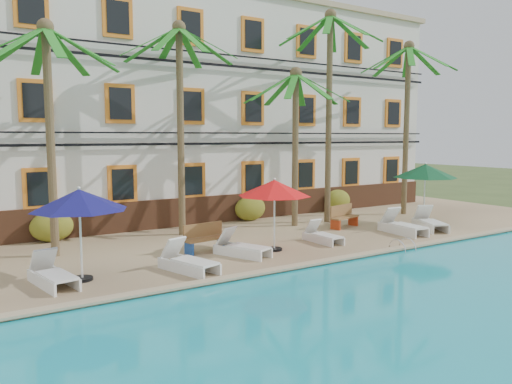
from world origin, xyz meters
TOP-DOWN VIEW (x-y plane):
  - ground at (0.00, 0.00)m, footprint 100.00×100.00m
  - pool_deck at (0.00, 5.00)m, footprint 30.00×12.00m
  - pool_coping at (0.00, -0.90)m, footprint 30.00×0.35m
  - hotel_building at (0.00, 9.98)m, footprint 25.40×6.44m
  - palm_a at (-7.55, 4.27)m, footprint 4.41×4.41m
  - palm_b at (-2.74, 5.30)m, footprint 4.41×4.41m
  - palm_c at (2.07, 4.53)m, footprint 4.41×4.41m
  - palm_d at (3.85, 4.51)m, footprint 4.41×4.41m
  - palm_e at (8.49, 4.26)m, footprint 4.41×4.41m
  - shrub_left at (-7.22, 6.60)m, footprint 1.50×0.90m
  - shrub_mid at (1.14, 6.60)m, footprint 1.50×0.90m
  - shrub_right at (6.29, 6.60)m, footprint 1.50×0.90m
  - umbrella_blue at (-7.49, 1.05)m, footprint 2.48×2.48m
  - umbrella_red at (-1.28, 1.20)m, footprint 2.42×2.42m
  - umbrella_green at (7.06, 1.92)m, footprint 2.66×2.66m
  - lounger_a at (-8.24, 0.97)m, footprint 0.98×1.96m
  - lounger_b at (-4.78, 0.37)m, footprint 1.20×2.03m
  - lounger_c at (-2.58, 1.14)m, footprint 1.34×1.97m
  - lounger_d at (0.88, 1.31)m, footprint 0.61×1.66m
  - lounger_e at (4.54, 0.89)m, footprint 0.92×2.12m
  - lounger_f at (6.15, 0.88)m, footprint 1.55×2.11m
  - bench_left at (-3.30, 2.27)m, footprint 1.55×0.67m
  - bench_right at (3.51, 3.12)m, footprint 1.57×0.82m
  - pool_ladder at (2.41, -1.00)m, footprint 0.54×0.74m

SIDE VIEW (x-z plane):
  - ground at x=0.00m, z-range 0.00..0.00m
  - pool_deck at x=0.00m, z-range 0.00..0.25m
  - pool_ladder at x=2.41m, z-range -0.12..0.62m
  - pool_coping at x=0.00m, z-range 0.25..0.31m
  - lounger_d at x=0.88m, z-range 0.11..0.90m
  - lounger_c at x=-2.58m, z-range 0.10..0.97m
  - lounger_a at x=-8.24m, z-range 0.09..0.98m
  - lounger_b at x=-4.78m, z-range 0.09..1.00m
  - lounger_f at x=6.15m, z-range 0.08..1.03m
  - lounger_e at x=4.54m, z-range 0.08..1.05m
  - bench_left at x=-3.30m, z-range 0.26..1.18m
  - bench_right at x=3.51m, z-range 0.26..1.18m
  - shrub_left at x=-7.22m, z-range 0.25..1.35m
  - shrub_mid at x=1.14m, z-range 0.25..1.35m
  - shrub_right at x=6.29m, z-range 0.25..1.35m
  - umbrella_red at x=-1.28m, z-range 1.10..3.52m
  - umbrella_blue at x=-7.49m, z-range 1.13..3.61m
  - umbrella_green at x=7.06m, z-range 1.19..3.84m
  - palm_c at x=2.07m, z-range 1.27..7.86m
  - palm_a at x=-7.55m, z-range 1.34..8.62m
  - hotel_building at x=0.00m, z-range 0.26..10.49m
  - palm_b at x=-2.74m, z-range 1.39..9.40m
  - palm_e at x=8.49m, z-range 1.41..9.64m
  - palm_d at x=3.85m, z-range 1.47..10.58m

